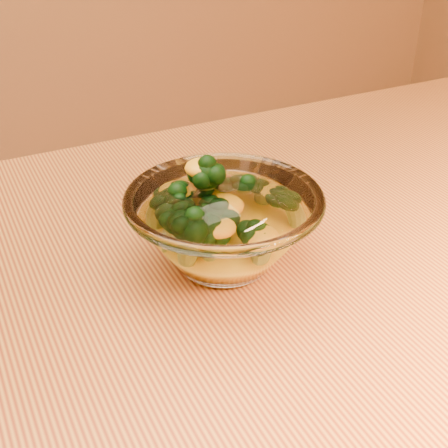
# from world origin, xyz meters

# --- Properties ---
(table) EXTENTS (1.20, 0.80, 0.75)m
(table) POSITION_xyz_m (0.00, 0.00, 0.65)
(table) COLOR gold
(table) RESTS_ON ground
(glass_bowl) EXTENTS (0.19, 0.19, 0.08)m
(glass_bowl) POSITION_xyz_m (-0.04, 0.06, 0.79)
(glass_bowl) COLOR white
(glass_bowl) RESTS_ON table
(cheese_sauce) EXTENTS (0.10, 0.10, 0.03)m
(cheese_sauce) POSITION_xyz_m (-0.04, 0.06, 0.78)
(cheese_sauce) COLOR #FFAD15
(cheese_sauce) RESTS_ON glass_bowl
(broccoli_heap) EXTENTS (0.13, 0.12, 0.08)m
(broccoli_heap) POSITION_xyz_m (-0.05, 0.07, 0.81)
(broccoli_heap) COLOR black
(broccoli_heap) RESTS_ON cheese_sauce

